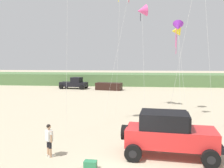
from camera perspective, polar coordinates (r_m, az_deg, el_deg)
The scene contains 9 objects.
dune_ridge at distance 50.53m, azimuth 11.19°, elevation 1.06°, with size 90.00×9.04×2.19m, color #567A47.
jeep at distance 13.01m, azimuth 12.96°, elevation -10.92°, with size 4.95×2.76×2.26m.
person_watching at distance 13.13m, azimuth -14.22°, elevation -12.01°, with size 0.48×0.47×1.67m.
cooler_box at distance 11.68m, azimuth -4.99°, elevation -18.00°, with size 0.56×0.36×0.38m, color #2D7F51.
distant_pickup at distance 43.09m, azimuth -8.62°, elevation 0.16°, with size 4.83×2.98×1.98m.
distant_sedan at distance 40.80m, azimuth -0.73°, elevation -0.54°, with size 4.20×1.70×1.20m, color black.
kite_blue_swept at distance 21.33m, azimuth 14.87°, elevation 12.54°, with size 1.14×3.13×8.12m.
kite_white_parafoil at distance 24.14m, azimuth 14.95°, elevation 11.36°, with size 1.48×6.56×7.98m.
kite_yellow_diamond at distance 24.89m, azimuth 6.90°, elevation 16.33°, with size 1.27×5.25×10.26m.
Camera 1 is at (0.54, -10.15, 4.83)m, focal length 39.90 mm.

